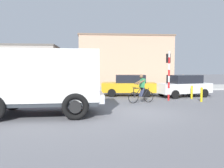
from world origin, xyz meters
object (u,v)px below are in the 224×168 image
object	(u,v)px
car_red_near	(183,86)
bollard_far	(192,92)
car_white_mid	(38,87)
pedestrian_near_kerb	(183,84)
car_far_side	(129,85)
traffic_light_pole	(169,69)
bollard_near	(201,95)
truck_foreground	(41,78)
cyclist	(141,89)

from	to	relation	value
car_red_near	bollard_far	size ratio (longest dim) A/B	4.77
car_white_mid	pedestrian_near_kerb	distance (m)	10.87
car_far_side	pedestrian_near_kerb	xyz separation A→B (m)	(4.31, 0.17, 0.03)
traffic_light_pole	pedestrian_near_kerb	size ratio (longest dim) A/B	1.98
car_white_mid	bollard_far	distance (m)	10.48
traffic_light_pole	bollard_near	size ratio (longest dim) A/B	3.56
truck_foreground	cyclist	world-z (taller)	truck_foreground
cyclist	bollard_far	world-z (taller)	cyclist
car_white_mid	bollard_far	xyz separation A→B (m)	(10.46, -0.52, -0.37)
car_red_near	car_far_side	bearing A→B (deg)	167.70
truck_foreground	pedestrian_near_kerb	xyz separation A→B (m)	(9.39, 6.73, -0.82)
cyclist	traffic_light_pole	distance (m)	2.48
car_white_mid	bollard_near	world-z (taller)	car_white_mid
truck_foreground	traffic_light_pole	world-z (taller)	traffic_light_pole
truck_foreground	car_far_side	xyz separation A→B (m)	(5.08, 6.56, -0.85)
bollard_near	car_red_near	bearing A→B (deg)	92.69
car_white_mid	truck_foreground	bearing A→B (deg)	-75.07
truck_foreground	car_far_side	distance (m)	8.34
truck_foreground	bollard_near	distance (m)	9.72
cyclist	car_red_near	size ratio (longest dim) A/B	0.40
bollard_far	car_red_near	bearing A→B (deg)	95.86
bollard_near	bollard_far	bearing A→B (deg)	90.00
traffic_light_pole	bollard_far	world-z (taller)	traffic_light_pole
car_white_mid	bollard_near	bearing A→B (deg)	-10.37
bollard_far	bollard_near	bearing A→B (deg)	-90.00
cyclist	car_far_side	size ratio (longest dim) A/B	0.41
car_red_near	car_white_mid	distance (m)	10.36
truck_foreground	car_white_mid	bearing A→B (deg)	104.93
bollard_far	truck_foreground	bearing A→B (deg)	-153.63
car_white_mid	bollard_near	size ratio (longest dim) A/B	4.63
bollard_far	traffic_light_pole	bearing A→B (deg)	-162.35
cyclist	car_white_mid	xyz separation A→B (m)	(-6.62, 1.99, -0.05)
traffic_light_pole	pedestrian_near_kerb	distance (m)	3.73
bollard_near	car_far_side	bearing A→B (deg)	139.61
truck_foreground	cyclist	xyz separation A→B (m)	(5.28, 3.05, -0.80)
truck_foreground	traffic_light_pole	bearing A→B (deg)	28.43
cyclist	pedestrian_near_kerb	bearing A→B (deg)	41.81
bollard_far	cyclist	bearing A→B (deg)	-159.01
car_white_mid	pedestrian_near_kerb	bearing A→B (deg)	8.95
truck_foreground	cyclist	size ratio (longest dim) A/B	3.21
cyclist	bollard_near	distance (m)	3.86
car_red_near	car_far_side	xyz separation A→B (m)	(-3.92, 0.86, 0.00)
car_red_near	car_far_side	distance (m)	4.01
car_red_near	traffic_light_pole	bearing A→B (deg)	-134.44
car_red_near	bollard_near	xyz separation A→B (m)	(0.12, -2.58, -0.37)
car_white_mid	bollard_near	xyz separation A→B (m)	(10.46, -1.92, -0.37)
cyclist	pedestrian_near_kerb	xyz separation A→B (m)	(4.11, 3.68, -0.02)
car_red_near	bollard_far	world-z (taller)	car_red_near
car_far_side	car_red_near	bearing A→B (deg)	-12.30
traffic_light_pole	bollard_near	world-z (taller)	traffic_light_pole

